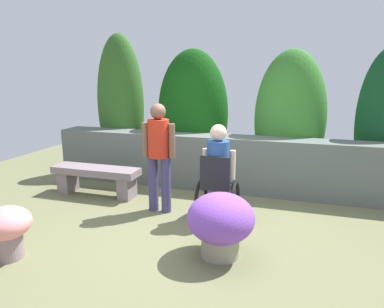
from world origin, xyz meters
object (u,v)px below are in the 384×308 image
person_in_wheelchair (219,175)px  person_standing_companion (159,151)px  flower_pot_purple_near (221,222)px  stone_bench (96,176)px  flower_pot_terracotta_by_wall (6,228)px

person_in_wheelchair → person_standing_companion: size_ratio=0.84×
person_in_wheelchair → flower_pot_purple_near: (0.26, -1.02, -0.22)m
stone_bench → flower_pot_terracotta_by_wall: (0.20, -2.07, 0.03)m
stone_bench → flower_pot_purple_near: flower_pot_purple_near is taller
stone_bench → person_standing_companion: (1.27, -0.34, 0.59)m
person_in_wheelchair → flower_pot_terracotta_by_wall: bearing=-127.2°
flower_pot_purple_near → person_standing_companion: bearing=138.4°
person_in_wheelchair → person_standing_companion: person_standing_companion is taller
person_standing_companion → flower_pot_terracotta_by_wall: person_standing_companion is taller
stone_bench → flower_pot_purple_near: bearing=-35.7°
stone_bench → flower_pot_purple_near: size_ratio=2.00×
flower_pot_purple_near → flower_pot_terracotta_by_wall: (-2.21, -0.73, -0.05)m
stone_bench → person_in_wheelchair: size_ratio=1.11×
flower_pot_purple_near → flower_pot_terracotta_by_wall: size_ratio=1.27×
flower_pot_purple_near → flower_pot_terracotta_by_wall: flower_pot_purple_near is taller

